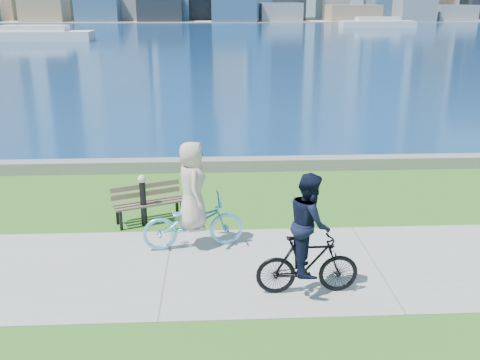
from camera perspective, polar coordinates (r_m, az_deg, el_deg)
The scene contains 11 objects.
ground at distance 10.74m, azimuth 14.17°, elevation -8.77°, with size 320.00×320.00×0.00m, color #295E18.
concrete_path at distance 10.74m, azimuth 14.17°, elevation -8.72°, with size 80.00×3.50×0.02m, color gray.
seawall at distance 16.27m, azimuth 8.06°, elevation 1.79°, with size 90.00×0.50×0.35m, color slate.
bay_water at distance 81.29m, azimuth -0.79°, elevation 15.24°, with size 320.00×131.00×0.01m, color navy.
far_shore at distance 139.20m, azimuth -1.74°, elevation 16.68°, with size 320.00×30.00×0.12m, color gray.
ferry_near at distance 73.15m, azimuth -20.97°, elevation 14.29°, with size 13.84×3.95×1.88m.
ferry_far at distance 106.27m, azimuth 14.44°, elevation 15.90°, with size 13.63×3.90×1.85m.
park_bench at distance 12.38m, azimuth -9.76°, elevation -2.10°, with size 1.71×1.12×0.84m.
bollard_lamp at distance 12.10m, azimuth -10.31°, elevation -1.76°, with size 0.19×0.19×1.19m.
cyclist_woman at distance 10.81m, azimuth -5.05°, elevation -3.12°, with size 1.03×2.15×2.23m.
cyclist_man at distance 9.14m, azimuth 7.31°, elevation -6.82°, with size 0.66×1.77×2.17m.
Camera 1 is at (-3.07, -9.08, 4.84)m, focal length 40.00 mm.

